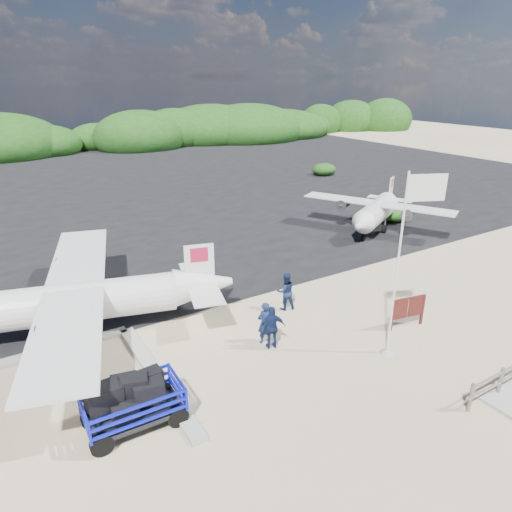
{
  "coord_description": "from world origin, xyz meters",
  "views": [
    {
      "loc": [
        -8.33,
        -11.14,
        9.47
      ],
      "look_at": [
        1.51,
        4.91,
        2.04
      ],
      "focal_mm": 32.0,
      "sensor_mm": 36.0,
      "label": 1
    }
  ],
  "objects_px": {
    "crew_c": "(272,328)",
    "aircraft_large": "(295,177)",
    "flagpole": "(387,353)",
    "crew_b": "(286,291)",
    "baggage_cart": "(136,426)",
    "signboard": "(405,327)",
    "crew_a": "(265,323)"
  },
  "relations": [
    {
      "from": "baggage_cart",
      "to": "aircraft_large",
      "type": "height_order",
      "value": "aircraft_large"
    },
    {
      "from": "flagpole",
      "to": "signboard",
      "type": "relative_size",
      "value": 4.02
    },
    {
      "from": "signboard",
      "to": "crew_a",
      "type": "relative_size",
      "value": 0.99
    },
    {
      "from": "signboard",
      "to": "crew_b",
      "type": "relative_size",
      "value": 0.98
    },
    {
      "from": "crew_a",
      "to": "crew_b",
      "type": "distance_m",
      "value": 2.85
    },
    {
      "from": "crew_b",
      "to": "crew_c",
      "type": "height_order",
      "value": "crew_b"
    },
    {
      "from": "crew_c",
      "to": "aircraft_large",
      "type": "height_order",
      "value": "aircraft_large"
    },
    {
      "from": "crew_c",
      "to": "baggage_cart",
      "type": "bearing_deg",
      "value": 30.88
    },
    {
      "from": "crew_a",
      "to": "crew_c",
      "type": "bearing_deg",
      "value": 95.24
    },
    {
      "from": "baggage_cart",
      "to": "flagpole",
      "type": "bearing_deg",
      "value": -6.09
    },
    {
      "from": "crew_a",
      "to": "aircraft_large",
      "type": "xyz_separation_m",
      "value": [
        19.06,
        24.14,
        -0.84
      ]
    },
    {
      "from": "crew_b",
      "to": "crew_c",
      "type": "relative_size",
      "value": 1.0
    },
    {
      "from": "signboard",
      "to": "aircraft_large",
      "type": "distance_m",
      "value": 29.5
    },
    {
      "from": "crew_c",
      "to": "aircraft_large",
      "type": "relative_size",
      "value": 0.12
    },
    {
      "from": "signboard",
      "to": "crew_c",
      "type": "height_order",
      "value": "crew_c"
    },
    {
      "from": "crew_a",
      "to": "flagpole",
      "type": "bearing_deg",
      "value": 139.64
    },
    {
      "from": "crew_b",
      "to": "crew_c",
      "type": "bearing_deg",
      "value": 62.78
    },
    {
      "from": "aircraft_large",
      "to": "baggage_cart",
      "type": "bearing_deg",
      "value": 61.62
    },
    {
      "from": "signboard",
      "to": "crew_b",
      "type": "height_order",
      "value": "crew_b"
    },
    {
      "from": "flagpole",
      "to": "crew_c",
      "type": "relative_size",
      "value": 3.93
    },
    {
      "from": "crew_c",
      "to": "aircraft_large",
      "type": "bearing_deg",
      "value": -110.59
    },
    {
      "from": "crew_b",
      "to": "aircraft_large",
      "type": "bearing_deg",
      "value": -110.27
    },
    {
      "from": "flagpole",
      "to": "crew_b",
      "type": "distance_m",
      "value": 5.0
    },
    {
      "from": "crew_a",
      "to": "aircraft_large",
      "type": "bearing_deg",
      "value": -127.7
    },
    {
      "from": "flagpole",
      "to": "crew_c",
      "type": "bearing_deg",
      "value": 143.48
    },
    {
      "from": "baggage_cart",
      "to": "crew_c",
      "type": "xyz_separation_m",
      "value": [
        5.65,
        1.38,
        0.85
      ]
    },
    {
      "from": "crew_a",
      "to": "baggage_cart",
      "type": "bearing_deg",
      "value": 18.85
    },
    {
      "from": "crew_c",
      "to": "aircraft_large",
      "type": "xyz_separation_m",
      "value": [
        19.03,
        24.61,
        -0.85
      ]
    },
    {
      "from": "crew_b",
      "to": "aircraft_large",
      "type": "relative_size",
      "value": 0.12
    },
    {
      "from": "crew_a",
      "to": "crew_c",
      "type": "xyz_separation_m",
      "value": [
        0.04,
        -0.47,
        0.01
      ]
    },
    {
      "from": "flagpole",
      "to": "signboard",
      "type": "xyz_separation_m",
      "value": [
        2.05,
        0.93,
        0.0
      ]
    },
    {
      "from": "baggage_cart",
      "to": "aircraft_large",
      "type": "bearing_deg",
      "value": 47.54
    }
  ]
}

